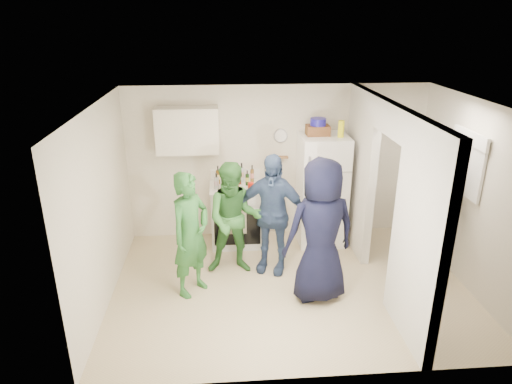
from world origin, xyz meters
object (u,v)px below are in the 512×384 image
Objects in this scene: person_green_center at (234,219)px; person_denim at (271,214)px; wicker_basket at (318,130)px; blue_bowl at (318,122)px; yellow_cup_stack_top at (341,129)px; fridge at (322,190)px; person_nook at (422,209)px; stove at (236,215)px; person_green_left at (191,235)px; person_navy at (320,231)px.

person_denim is (0.52, 0.00, 0.06)m from person_green_center.
blue_bowl reaches higher than wicker_basket.
yellow_cup_stack_top is at bearing -25.11° from wicker_basket.
yellow_cup_stack_top is (0.22, -0.10, 1.01)m from fridge.
wicker_basket reaches higher than person_nook.
person_denim is (-0.80, -0.90, -0.97)m from wicker_basket.
person_green_left reaches higher than stove.
person_denim is at bearing -62.27° from stove.
person_nook is (0.99, -0.92, -0.95)m from yellow_cup_stack_top.
person_denim is 0.92m from person_navy.
wicker_basket is at bearing -110.02° from person_navy.
person_navy reaches higher than person_green_left.
wicker_basket reaches higher than person_denim.
person_green_left is 3.23m from person_nook.
person_green_left is at bearing -134.66° from person_denim.
person_navy is at bearing -58.30° from stove.
person_green_center is (-1.32, -0.91, -1.16)m from blue_bowl.
blue_bowl is 0.15× the size of person_green_center.
wicker_basket is at bearing -136.72° from person_nook.
blue_bowl is (1.26, 0.02, 1.49)m from stove.
fridge is at bearing -15.65° from person_green_left.
blue_bowl is 1.98m from person_nook.
fridge is 2.41m from person_green_left.
yellow_cup_stack_top is at bearing -140.39° from person_nook.
person_denim is (1.10, 0.49, 0.03)m from person_green_left.
blue_bowl is 0.13× the size of person_navy.
blue_bowl is 1.95m from person_navy.
stove is 4.10× the size of blue_bowl.
yellow_cup_stack_top is 0.14× the size of person_denim.
blue_bowl is at bearing 0.91° from stove.
stove is at bearing 139.09° from person_denim.
stove is at bearing 178.74° from fridge.
fridge is 1.08× the size of person_green_center.
person_navy is at bearing -98.96° from blue_bowl.
stove is 2.81m from person_nook.
person_navy and person_nook have the same top height.
stove is 0.58× the size of person_green_left.
fridge is 0.93× the size of person_nook.
wicker_basket is (-0.10, 0.05, 0.96)m from fridge.
yellow_cup_stack_top is (0.32, -0.15, 0.05)m from wicker_basket.
person_green_center is 2.64m from person_nook.
yellow_cup_stack_top reaches higher than stove.
person_nook is (2.57, -1.05, 0.46)m from stove.
person_nook is (1.21, -1.02, 0.07)m from fridge.
person_navy is 1.00× the size of person_nook.
fridge is at bearing -1.26° from stove.
wicker_basket is (1.26, 0.02, 1.36)m from stove.
fridge is at bearing 155.56° from yellow_cup_stack_top.
person_nook is at bearing -0.54° from person_green_center.
yellow_cup_stack_top is 2.10m from person_green_center.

